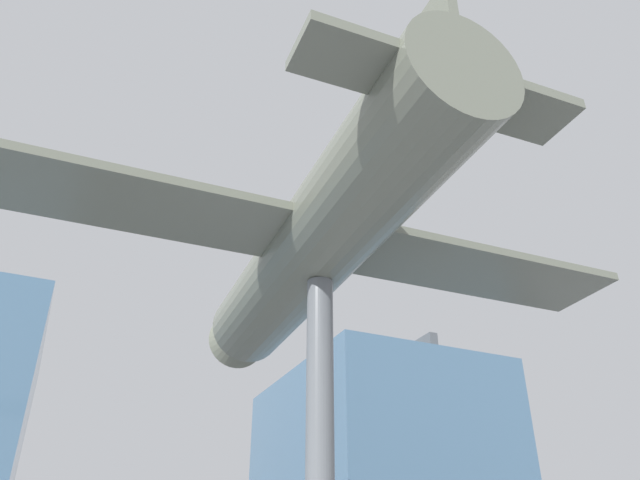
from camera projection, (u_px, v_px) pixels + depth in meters
support_pylon_central at (320, 474)px, 10.71m from camera, size 0.51×0.51×7.30m
suspended_airplane at (316, 245)px, 13.19m from camera, size 14.21×12.28×2.81m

